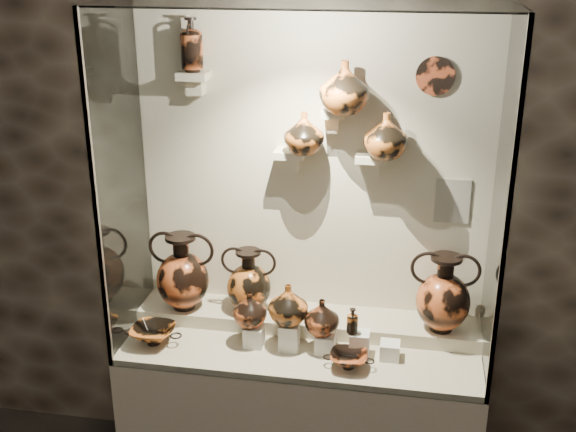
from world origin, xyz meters
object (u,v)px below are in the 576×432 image
object	(u,v)px
amphora_left	(183,272)
amphora_mid	(249,280)
jug_b	(288,304)
ovoid_vase_a	(304,133)
jug_c	(322,316)
kylix_right	(349,359)
kylix_left	(153,333)
ovoid_vase_c	(386,135)
jug_a	(250,309)
lekythos_small	(353,319)
lekythos_tall	(192,41)
ovoid_vase_b	(344,87)
amphora_right	(444,293)

from	to	relation	value
amphora_left	amphora_mid	bearing A→B (deg)	-19.56
jug_b	ovoid_vase_a	size ratio (longest dim) A/B	1.01
jug_c	kylix_right	world-z (taller)	jug_c
kylix_left	ovoid_vase_a	size ratio (longest dim) A/B	1.39
ovoid_vase_c	jug_a	bearing A→B (deg)	-166.38
jug_a	jug_c	xyz separation A→B (m)	(0.34, 0.00, -0.01)
amphora_left	lekythos_small	world-z (taller)	amphora_left
lekythos_tall	ovoid_vase_b	size ratio (longest dim) A/B	1.20
jug_b	ovoid_vase_c	size ratio (longest dim) A/B	0.94
amphora_left	jug_b	xyz separation A→B (m)	(0.56, -0.17, -0.04)
amphora_left	ovoid_vase_b	bearing A→B (deg)	-20.62
lekythos_tall	jug_c	bearing A→B (deg)	-27.99
jug_c	kylix_right	distance (m)	0.23
kylix_left	amphora_right	bearing A→B (deg)	30.97
jug_a	lekythos_tall	world-z (taller)	lekythos_tall
jug_a	ovoid_vase_b	size ratio (longest dim) A/B	0.74
jug_b	amphora_left	bearing A→B (deg)	179.11
lekythos_tall	jug_a	bearing A→B (deg)	-46.75
amphora_left	kylix_left	size ratio (longest dim) A/B	1.47
amphora_left	ovoid_vase_a	world-z (taller)	ovoid_vase_a
lekythos_tall	ovoid_vase_a	world-z (taller)	lekythos_tall
jug_c	lekythos_small	xyz separation A→B (m)	(0.14, -0.03, 0.02)
jug_c	ovoid_vase_a	bearing A→B (deg)	95.18
amphora_left	kylix_left	xyz separation A→B (m)	(-0.08, -0.25, -0.21)
amphora_left	amphora_mid	size ratio (longest dim) A/B	1.20
amphora_left	amphora_right	distance (m)	1.27
amphora_right	kylix_left	xyz separation A→B (m)	(-1.35, -0.26, -0.21)
jug_b	ovoid_vase_c	bearing A→B (deg)	45.08
ovoid_vase_c	lekythos_tall	bearing A→B (deg)	169.44
lekythos_tall	ovoid_vase_b	xyz separation A→B (m)	(0.70, -0.05, -0.17)
amphora_mid	lekythos_tall	distance (m)	1.17
amphora_right	kylix_left	size ratio (longest dim) A/B	1.43
kylix_left	ovoid_vase_b	distance (m)	1.46
jug_a	ovoid_vase_a	distance (m)	0.86
amphora_left	jug_c	size ratio (longest dim) A/B	2.29
ovoid_vase_b	ovoid_vase_c	bearing A→B (deg)	-18.33
amphora_right	ovoid_vase_c	bearing A→B (deg)	157.06
ovoid_vase_a	ovoid_vase_c	distance (m)	0.37
lekythos_small	ovoid_vase_b	bearing A→B (deg)	111.27
amphora_left	jug_c	xyz separation A→B (m)	(0.72, -0.17, -0.09)
amphora_right	ovoid_vase_b	world-z (taller)	ovoid_vase_b
amphora_left	kylix_right	size ratio (longest dim) A/B	1.79
jug_a	kylix_right	world-z (taller)	jug_a
amphora_mid	jug_a	bearing A→B (deg)	-62.64
amphora_mid	amphora_right	size ratio (longest dim) A/B	0.86
amphora_mid	lekythos_tall	world-z (taller)	lekythos_tall
amphora_left	kylix_right	xyz separation A→B (m)	(0.86, -0.30, -0.22)
amphora_right	jug_b	distance (m)	0.73
jug_a	ovoid_vase_c	bearing A→B (deg)	12.62
kylix_right	ovoid_vase_b	distance (m)	1.21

